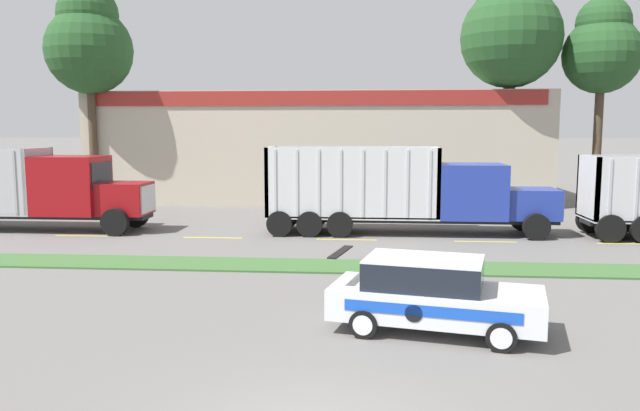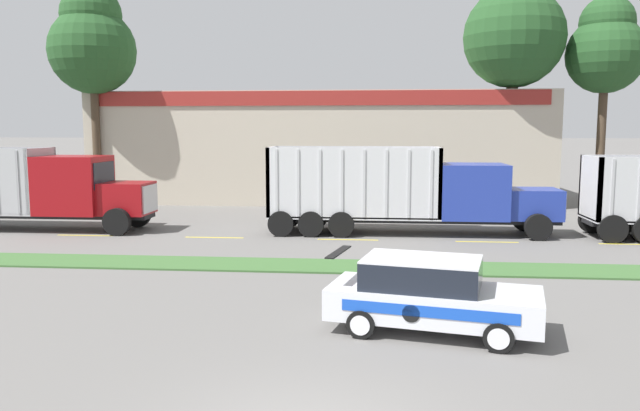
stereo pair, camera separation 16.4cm
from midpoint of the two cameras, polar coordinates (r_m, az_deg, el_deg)
grass_verge at (r=19.84m, az=2.68°, el=-5.59°), size 120.00×1.94×0.06m
centre_line_2 at (r=27.40m, az=-20.46°, el=-2.58°), size 2.40×0.14×0.01m
centre_line_3 at (r=25.53m, az=-9.46°, el=-2.90°), size 2.40×0.14×0.01m
centre_line_4 at (r=24.73m, az=2.75°, el=-3.13°), size 2.40×0.14×0.01m
centre_line_5 at (r=25.09m, az=15.19°, el=-3.23°), size 2.40×0.14×0.01m
centre_line_6 at (r=26.56m, az=26.76°, el=-3.18°), size 2.40×0.14×0.01m
dump_truck_lead at (r=29.32m, az=-23.62°, el=1.21°), size 11.11×2.59×3.55m
dump_truck_mid at (r=26.26m, az=10.43°, el=0.84°), size 11.94×2.65×3.62m
rally_car at (r=13.76m, az=10.36°, el=-7.99°), size 4.76×2.77×1.64m
store_building_backdrop at (r=40.67m, az=0.46°, el=5.45°), size 26.61×12.10×6.49m
tree_behind_left at (r=37.61m, az=24.79°, el=12.92°), size 4.11×4.11×11.39m
tree_behind_centre at (r=36.44m, az=17.48°, el=15.22°), size 5.43×5.43×13.36m
tree_behind_right at (r=38.04m, az=-19.99°, el=13.81°), size 4.80×4.80×12.30m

